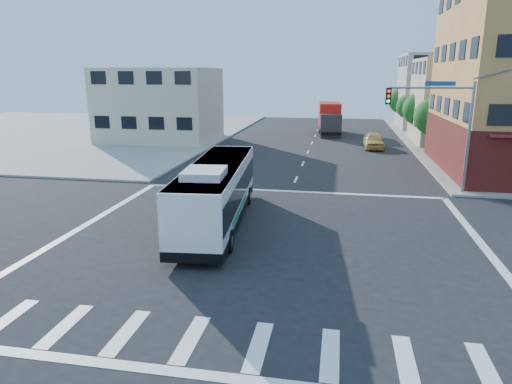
# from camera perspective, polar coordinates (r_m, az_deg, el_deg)

# --- Properties ---
(ground) EXTENTS (120.00, 120.00, 0.00)m
(ground) POSITION_cam_1_polar(r_m,az_deg,el_deg) (20.77, 1.49, -6.42)
(ground) COLOR black
(ground) RESTS_ON ground
(sidewalk_nw) EXTENTS (50.00, 50.00, 0.15)m
(sidewalk_nw) POSITION_cam_1_polar(r_m,az_deg,el_deg) (66.56, -24.63, 6.96)
(sidewalk_nw) COLOR gray
(sidewalk_nw) RESTS_ON ground
(building_east_near) EXTENTS (12.06, 10.06, 9.00)m
(building_east_near) POSITION_cam_1_polar(r_m,az_deg,el_deg) (55.02, 25.59, 10.17)
(building_east_near) COLOR #C6B597
(building_east_near) RESTS_ON ground
(building_east_far) EXTENTS (12.06, 10.06, 10.00)m
(building_east_far) POSITION_cam_1_polar(r_m,az_deg,el_deg) (68.62, 22.69, 11.50)
(building_east_far) COLOR #A6A7A1
(building_east_far) RESTS_ON ground
(building_west) EXTENTS (12.06, 10.06, 8.00)m
(building_west) POSITION_cam_1_polar(r_m,az_deg,el_deg) (53.16, -11.89, 10.61)
(building_west) COLOR beige
(building_west) RESTS_ON ground
(signal_mast_ne) EXTENTS (7.91, 1.13, 8.07)m
(signal_mast_ne) POSITION_cam_1_polar(r_m,az_deg,el_deg) (30.49, 22.22, 8.91)
(signal_mast_ne) COLOR gray
(signal_mast_ne) RESTS_ON ground
(street_tree_a) EXTENTS (3.60, 3.60, 5.53)m
(street_tree_a) POSITION_cam_1_polar(r_m,az_deg,el_deg) (48.07, 21.38, 9.04)
(street_tree_a) COLOR #352513
(street_tree_a) RESTS_ON ground
(street_tree_b) EXTENTS (3.80, 3.80, 5.79)m
(street_tree_b) POSITION_cam_1_polar(r_m,az_deg,el_deg) (55.92, 19.91, 9.99)
(street_tree_b) COLOR #352513
(street_tree_b) RESTS_ON ground
(street_tree_c) EXTENTS (3.40, 3.40, 5.29)m
(street_tree_c) POSITION_cam_1_polar(r_m,az_deg,el_deg) (63.83, 18.77, 10.30)
(street_tree_c) COLOR #352513
(street_tree_c) RESTS_ON ground
(street_tree_d) EXTENTS (4.00, 4.00, 6.03)m
(street_tree_d) POSITION_cam_1_polar(r_m,az_deg,el_deg) (71.72, 17.92, 11.10)
(street_tree_d) COLOR #352513
(street_tree_d) RESTS_ON ground
(transit_bus) EXTENTS (3.51, 11.80, 3.44)m
(transit_bus) POSITION_cam_1_polar(r_m,az_deg,el_deg) (22.96, -4.92, 0.00)
(transit_bus) COLOR black
(transit_bus) RESTS_ON ground
(box_truck) EXTENTS (3.12, 8.67, 3.83)m
(box_truck) POSITION_cam_1_polar(r_m,az_deg,el_deg) (58.56, 9.18, 8.97)
(box_truck) COLOR #28292D
(box_truck) RESTS_ON ground
(parked_car) EXTENTS (1.94, 4.76, 1.62)m
(parked_car) POSITION_cam_1_polar(r_m,az_deg,el_deg) (48.26, 14.49, 6.26)
(parked_car) COLOR #E4BE54
(parked_car) RESTS_ON ground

